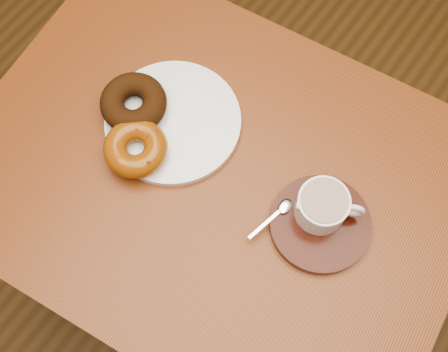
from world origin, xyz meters
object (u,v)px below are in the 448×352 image
Objects in this scene: cafe_table at (216,198)px; coffee_cup at (323,206)px; donut_plate at (173,122)px; saucer at (320,224)px.

coffee_cup reaches higher than cafe_table.
cafe_table is 0.26m from coffee_cup.
cafe_table is at bearing -15.93° from donut_plate.
coffee_cup is (0.30, 0.01, 0.04)m from donut_plate.
donut_plate is at bearing 179.26° from saucer.
donut_plate is 2.29× the size of coffee_cup.
donut_plate is (-0.12, 0.03, 0.14)m from cafe_table.
donut_plate is 1.45× the size of saucer.
cafe_table is at bearing 166.59° from coffee_cup.
donut_plate reaches higher than cafe_table.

